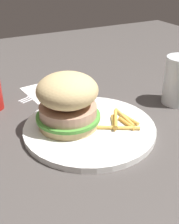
{
  "coord_description": "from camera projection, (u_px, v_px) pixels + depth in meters",
  "views": [
    {
      "loc": [
        -0.41,
        0.24,
        0.31
      ],
      "look_at": [
        0.02,
        0.02,
        0.04
      ],
      "focal_mm": 46.35,
      "sensor_mm": 36.0,
      "label": 1
    }
  ],
  "objects": [
    {
      "name": "fork",
      "position": [
        48.0,
        90.0,
        0.73
      ],
      "size": [
        0.08,
        0.17,
        0.0
      ],
      "color": "silver",
      "rests_on": "napkin"
    },
    {
      "name": "ground_plane",
      "position": [
        100.0,
        133.0,
        0.56
      ],
      "size": [
        1.6,
        1.6,
        0.0
      ],
      "primitive_type": "plane",
      "color": "#47423F"
    },
    {
      "name": "plate",
      "position": [
        90.0,
        128.0,
        0.56
      ],
      "size": [
        0.26,
        0.26,
        0.01
      ],
      "primitive_type": "cylinder",
      "color": "white",
      "rests_on": "ground_plane"
    },
    {
      "name": "drink_glass",
      "position": [
        179.0,
        83.0,
        0.65
      ],
      "size": [
        0.07,
        0.07,
        0.11
      ],
      "color": "silver",
      "rests_on": "ground_plane"
    },
    {
      "name": "napkin",
      "position": [
        49.0,
        90.0,
        0.73
      ],
      "size": [
        0.12,
        0.12,
        0.0
      ],
      "primitive_type": "cube",
      "rotation": [
        0.0,
        0.0,
        0.11
      ],
      "color": "white",
      "rests_on": "ground_plane"
    },
    {
      "name": "fries_pile",
      "position": [
        121.0,
        121.0,
        0.57
      ],
      "size": [
        0.09,
        0.08,
        0.01
      ],
      "color": "#E5B251",
      "rests_on": "plate"
    },
    {
      "name": "sandwich",
      "position": [
        68.0,
        101.0,
        0.54
      ],
      "size": [
        0.12,
        0.12,
        0.1
      ],
      "color": "tan",
      "rests_on": "plate"
    }
  ]
}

